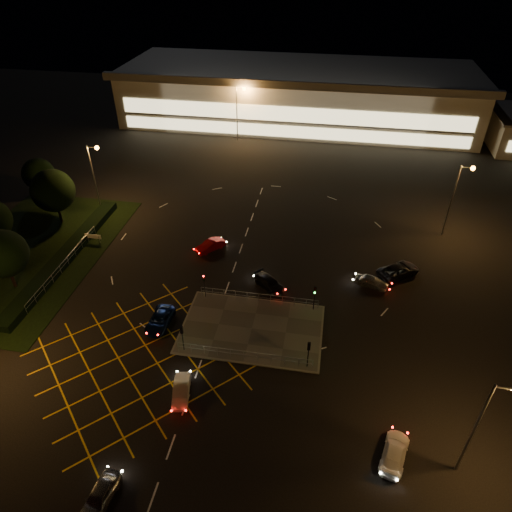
% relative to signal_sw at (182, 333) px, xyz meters
% --- Properties ---
extents(ground, '(180.00, 180.00, 0.00)m').
position_rel_signal_sw_xyz_m(ground, '(4.00, 5.99, -2.37)').
color(ground, black).
rests_on(ground, ground).
extents(pedestrian_island, '(14.00, 9.00, 0.12)m').
position_rel_signal_sw_xyz_m(pedestrian_island, '(6.00, 3.99, -2.31)').
color(pedestrian_island, '#4C4944').
rests_on(pedestrian_island, ground).
extents(grass_verge, '(18.00, 30.00, 0.08)m').
position_rel_signal_sw_xyz_m(grass_verge, '(-24.00, 11.99, -2.33)').
color(grass_verge, black).
rests_on(grass_verge, ground).
extents(hedge, '(2.00, 26.00, 1.00)m').
position_rel_signal_sw_xyz_m(hedge, '(-19.00, 11.99, -1.87)').
color(hedge, black).
rests_on(hedge, ground).
extents(supermarket, '(72.00, 26.50, 10.50)m').
position_rel_signal_sw_xyz_m(supermarket, '(4.00, 67.95, 2.95)').
color(supermarket, beige).
rests_on(supermarket, ground).
extents(streetlight_se, '(1.78, 0.56, 10.03)m').
position_rel_signal_sw_xyz_m(streetlight_se, '(24.44, -8.01, 4.20)').
color(streetlight_se, slate).
rests_on(streetlight_se, ground).
extents(streetlight_nw, '(1.78, 0.56, 10.03)m').
position_rel_signal_sw_xyz_m(streetlight_nw, '(-19.56, 23.99, 4.20)').
color(streetlight_nw, slate).
rests_on(streetlight_nw, ground).
extents(streetlight_ne, '(1.78, 0.56, 10.03)m').
position_rel_signal_sw_xyz_m(streetlight_ne, '(28.44, 25.99, 4.20)').
color(streetlight_ne, slate).
rests_on(streetlight_ne, ground).
extents(streetlight_far_left, '(1.78, 0.56, 10.03)m').
position_rel_signal_sw_xyz_m(streetlight_far_left, '(-5.56, 53.99, 4.20)').
color(streetlight_far_left, slate).
rests_on(streetlight_far_left, ground).
extents(streetlight_far_right, '(1.78, 0.56, 10.03)m').
position_rel_signal_sw_xyz_m(streetlight_far_right, '(34.44, 55.99, 4.20)').
color(streetlight_far_right, slate).
rests_on(streetlight_far_right, ground).
extents(signal_sw, '(0.28, 0.30, 3.15)m').
position_rel_signal_sw_xyz_m(signal_sw, '(0.00, 0.00, 0.00)').
color(signal_sw, black).
rests_on(signal_sw, pedestrian_island).
extents(signal_se, '(0.28, 0.30, 3.15)m').
position_rel_signal_sw_xyz_m(signal_se, '(12.00, 0.00, 0.00)').
color(signal_se, black).
rests_on(signal_se, pedestrian_island).
extents(signal_nw, '(0.28, 0.30, 3.15)m').
position_rel_signal_sw_xyz_m(signal_nw, '(0.00, 7.99, 0.00)').
color(signal_nw, black).
rests_on(signal_nw, pedestrian_island).
extents(signal_ne, '(0.28, 0.30, 3.15)m').
position_rel_signal_sw_xyz_m(signal_ne, '(12.00, 7.99, 0.00)').
color(signal_ne, black).
rests_on(signal_ne, pedestrian_island).
extents(tree_c, '(5.76, 5.76, 7.84)m').
position_rel_signal_sw_xyz_m(tree_c, '(-24.00, 19.99, 2.59)').
color(tree_c, black).
rests_on(tree_c, ground).
extents(tree_d, '(4.68, 4.68, 6.37)m').
position_rel_signal_sw_xyz_m(tree_d, '(-30.00, 25.99, 1.65)').
color(tree_d, black).
rests_on(tree_d, ground).
extents(tree_e, '(5.40, 5.40, 7.35)m').
position_rel_signal_sw_xyz_m(tree_e, '(-22.00, 5.99, 2.28)').
color(tree_e, black).
rests_on(tree_e, ground).
extents(car_near_silver, '(2.01, 4.17, 1.37)m').
position_rel_signal_sw_xyz_m(car_near_silver, '(-1.57, -14.93, -1.68)').
color(car_near_silver, '#A2A6A9').
rests_on(car_near_silver, ground).
extents(car_queue_white, '(2.06, 3.99, 1.25)m').
position_rel_signal_sw_xyz_m(car_queue_white, '(1.37, -5.10, -1.74)').
color(car_queue_white, silver).
rests_on(car_queue_white, ground).
extents(car_left_blue, '(2.17, 4.55, 1.25)m').
position_rel_signal_sw_xyz_m(car_left_blue, '(-3.50, 3.02, -1.74)').
color(car_left_blue, '#0B1B46').
rests_on(car_left_blue, ground).
extents(car_far_dkgrey, '(4.36, 4.12, 1.24)m').
position_rel_signal_sw_xyz_m(car_far_dkgrey, '(6.74, 10.99, -1.75)').
color(car_far_dkgrey, black).
rests_on(car_far_dkgrey, ground).
extents(car_right_silver, '(4.05, 2.50, 1.29)m').
position_rel_signal_sw_xyz_m(car_right_silver, '(18.34, 13.22, -1.72)').
color(car_right_silver, '#9CA0A3').
rests_on(car_right_silver, ground).
extents(car_circ_red, '(3.67, 3.90, 1.31)m').
position_rel_signal_sw_xyz_m(car_circ_red, '(-1.77, 17.07, -1.71)').
color(car_circ_red, maroon).
rests_on(car_circ_red, ground).
extents(car_east_grey, '(5.64, 5.13, 1.46)m').
position_rel_signal_sw_xyz_m(car_east_grey, '(21.43, 15.83, -1.64)').
color(car_east_grey, black).
rests_on(car_east_grey, ground).
extents(car_approach_white, '(2.88, 4.70, 1.27)m').
position_rel_signal_sw_xyz_m(car_approach_white, '(19.39, -7.83, -1.73)').
color(car_approach_white, silver).
rests_on(car_approach_white, ground).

